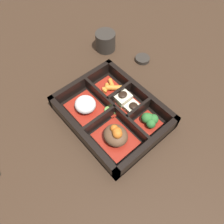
% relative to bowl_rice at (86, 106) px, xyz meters
% --- Properties ---
extents(ground_plane, '(3.00, 3.00, 0.00)m').
position_rel_bowl_rice_xyz_m(ground_plane, '(-0.06, -0.04, -0.03)').
color(ground_plane, '#382619').
extents(bento_base, '(0.27, 0.22, 0.01)m').
position_rel_bowl_rice_xyz_m(bento_base, '(-0.06, -0.04, -0.02)').
color(bento_base, black).
rests_on(bento_base, ground_plane).
extents(bento_rim, '(0.27, 0.22, 0.05)m').
position_rel_bowl_rice_xyz_m(bento_rim, '(-0.06, -0.04, -0.00)').
color(bento_rim, black).
rests_on(bento_rim, ground_plane).
extents(bowl_stew, '(0.10, 0.08, 0.06)m').
position_rel_bowl_rice_xyz_m(bowl_stew, '(-0.12, -0.00, 0.00)').
color(bowl_stew, maroon).
rests_on(bowl_stew, bento_base).
extents(bowl_rice, '(0.10, 0.08, 0.04)m').
position_rel_bowl_rice_xyz_m(bowl_rice, '(0.00, 0.00, 0.00)').
color(bowl_rice, maroon).
rests_on(bowl_rice, bento_base).
extents(bowl_greens, '(0.06, 0.06, 0.03)m').
position_rel_bowl_rice_xyz_m(bowl_greens, '(-0.14, -0.10, -0.00)').
color(bowl_greens, maroon).
rests_on(bowl_greens, bento_base).
extents(bowl_tofu, '(0.08, 0.06, 0.04)m').
position_rel_bowl_rice_xyz_m(bowl_tofu, '(-0.06, -0.09, -0.00)').
color(bowl_tofu, maroon).
rests_on(bowl_tofu, bento_base).
extents(bowl_carrots, '(0.07, 0.06, 0.02)m').
position_rel_bowl_rice_xyz_m(bowl_carrots, '(0.01, -0.09, -0.01)').
color(bowl_carrots, maroon).
rests_on(bowl_carrots, bento_base).
extents(bowl_pickles, '(0.04, 0.04, 0.01)m').
position_rel_bowl_rice_xyz_m(bowl_pickles, '(-0.05, -0.05, -0.01)').
color(bowl_pickles, maroon).
rests_on(bowl_pickles, bento_base).
extents(tea_cup, '(0.07, 0.07, 0.06)m').
position_rel_bowl_rice_xyz_m(tea_cup, '(0.16, -0.21, 0.00)').
color(tea_cup, '#2D2823').
rests_on(tea_cup, ground_plane).
extents(sauce_dish, '(0.05, 0.05, 0.01)m').
position_rel_bowl_rice_xyz_m(sauce_dish, '(0.04, -0.26, -0.02)').
color(sauce_dish, '#2D2823').
rests_on(sauce_dish, ground_plane).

